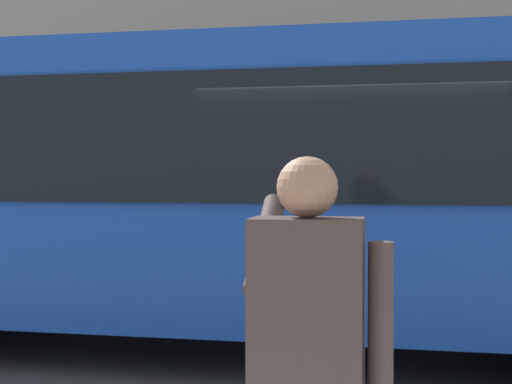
% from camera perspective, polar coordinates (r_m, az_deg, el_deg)
% --- Properties ---
extents(ground_plane, '(60.00, 60.00, 0.00)m').
position_cam_1_polar(ground_plane, '(7.10, 7.85, -13.18)').
color(ground_plane, '#38383A').
extents(red_bus, '(9.05, 2.54, 3.08)m').
position_cam_1_polar(red_bus, '(7.16, -1.68, 0.57)').
color(red_bus, '#1947AD').
rests_on(red_bus, ground_plane).
extents(pedestrian_photographer, '(0.53, 0.52, 1.70)m').
position_cam_1_polar(pedestrian_photographer, '(2.63, 4.20, -12.77)').
color(pedestrian_photographer, '#2D2D33').
rests_on(pedestrian_photographer, sidewalk_curb).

